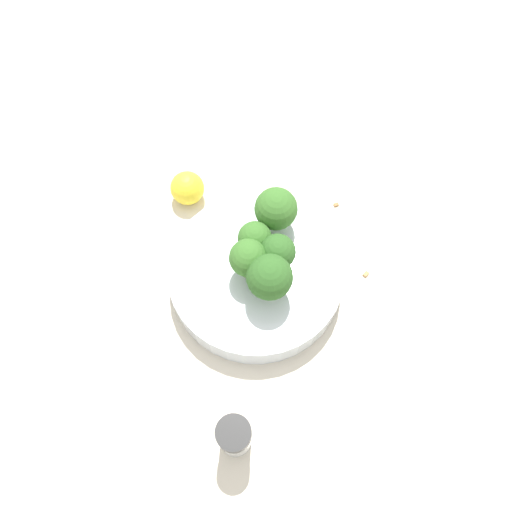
{
  "coord_description": "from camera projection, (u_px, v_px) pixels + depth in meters",
  "views": [
    {
      "loc": [
        -0.1,
        -0.21,
        0.55
      ],
      "look_at": [
        0.0,
        0.0,
        0.07
      ],
      "focal_mm": 35.0,
      "sensor_mm": 36.0,
      "label": 1
    }
  ],
  "objects": [
    {
      "name": "broccoli_floret_0",
      "position": [
        247.0,
        257.0,
        0.53
      ],
      "size": [
        0.04,
        0.04,
        0.06
      ],
      "color": "#7A9E5B",
      "rests_on": "bowl"
    },
    {
      "name": "almond_crumb_1",
      "position": [
        336.0,
        204.0,
        0.64
      ],
      "size": [
        0.01,
        0.0,
        0.01
      ],
      "primitive_type": "cube",
      "rotation": [
        0.0,
        0.0,
        2.98
      ],
      "color": "olive",
      "rests_on": "ground_plane"
    },
    {
      "name": "almond_crumb_0",
      "position": [
        366.0,
        274.0,
        0.6
      ],
      "size": [
        0.01,
        0.01,
        0.01
      ],
      "primitive_type": "cube",
      "rotation": [
        0.0,
        0.0,
        3.49
      ],
      "color": "#AD7F4C",
      "rests_on": "ground_plane"
    },
    {
      "name": "broccoli_floret_3",
      "position": [
        276.0,
        209.0,
        0.55
      ],
      "size": [
        0.05,
        0.05,
        0.06
      ],
      "color": "#7A9E5B",
      "rests_on": "bowl"
    },
    {
      "name": "lemon_wedge",
      "position": [
        187.0,
        188.0,
        0.63
      ],
      "size": [
        0.04,
        0.04,
        0.04
      ],
      "primitive_type": "sphere",
      "color": "yellow",
      "rests_on": "ground_plane"
    },
    {
      "name": "broccoli_floret_4",
      "position": [
        266.0,
        279.0,
        0.51
      ],
      "size": [
        0.05,
        0.05,
        0.06
      ],
      "color": "#84AD66",
      "rests_on": "bowl"
    },
    {
      "name": "ground_plane",
      "position": [
        256.0,
        281.0,
        0.59
      ],
      "size": [
        3.0,
        3.0,
        0.0
      ],
      "primitive_type": "plane",
      "color": "beige"
    },
    {
      "name": "broccoli_floret_2",
      "position": [
        255.0,
        239.0,
        0.55
      ],
      "size": [
        0.04,
        0.04,
        0.05
      ],
      "color": "#8EB770",
      "rests_on": "bowl"
    },
    {
      "name": "bowl",
      "position": [
        256.0,
        275.0,
        0.58
      ],
      "size": [
        0.2,
        0.2,
        0.04
      ],
      "primitive_type": "cylinder",
      "color": "silver",
      "rests_on": "ground_plane"
    },
    {
      "name": "pepper_shaker",
      "position": [
        235.0,
        437.0,
        0.48
      ],
      "size": [
        0.03,
        0.03,
        0.08
      ],
      "color": "#B2B7BC",
      "rests_on": "ground_plane"
    },
    {
      "name": "broccoli_floret_1",
      "position": [
        277.0,
        252.0,
        0.53
      ],
      "size": [
        0.04,
        0.04,
        0.05
      ],
      "color": "#7A9E5B",
      "rests_on": "bowl"
    }
  ]
}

